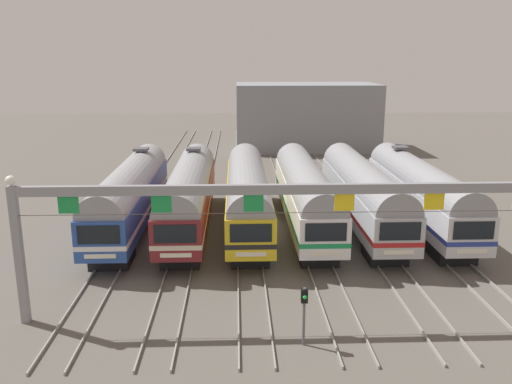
{
  "coord_description": "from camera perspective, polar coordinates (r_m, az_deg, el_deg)",
  "views": [
    {
      "loc": [
        -2.78,
        -36.58,
        12.0
      ],
      "look_at": [
        -1.32,
        3.08,
        1.92
      ],
      "focal_mm": 37.63,
      "sensor_mm": 36.0,
      "label": 1
    }
  ],
  "objects": [
    {
      "name": "catenary_gantry",
      "position": [
        24.18,
        4.58,
        -1.75
      ],
      "size": [
        25.7,
        0.44,
        6.97
      ],
      "color": "gray",
      "rests_on": "ground"
    },
    {
      "name": "commuter_train_blue",
      "position": [
        38.48,
        -13.2,
        -0.14
      ],
      "size": [
        2.88,
        18.06,
        5.05
      ],
      "color": "#284C9E",
      "rests_on": "ground"
    },
    {
      "name": "commuter_train_stainless",
      "position": [
        38.78,
        11.25,
        0.08
      ],
      "size": [
        2.88,
        18.06,
        4.77
      ],
      "color": "#B2B5BA",
      "rests_on": "ground"
    },
    {
      "name": "commuter_train_white",
      "position": [
        38.05,
        5.25,
        0.03
      ],
      "size": [
        2.88,
        18.06,
        4.77
      ],
      "color": "white",
      "rests_on": "ground"
    },
    {
      "name": "commuter_train_silver",
      "position": [
        39.93,
        16.98,
        0.14
      ],
      "size": [
        2.88,
        18.06,
        5.05
      ],
      "color": "silver",
      "rests_on": "ground"
    },
    {
      "name": "track_bed",
      "position": [
        54.96,
        0.84,
        1.72
      ],
      "size": [
        21.97,
        70.0,
        0.15
      ],
      "color": "gray",
      "rests_on": "ground"
    },
    {
      "name": "yard_signal_mast",
      "position": [
        23.09,
        5.14,
        -11.9
      ],
      "size": [
        0.28,
        0.35,
        2.63
      ],
      "color": "#59595E",
      "rests_on": "ground"
    },
    {
      "name": "commuter_train_maroon",
      "position": [
        37.9,
        -7.12,
        -0.08
      ],
      "size": [
        2.88,
        18.06,
        5.05
      ],
      "color": "maroon",
      "rests_on": "ground"
    },
    {
      "name": "maintenance_building",
      "position": [
        71.91,
        5.32,
        8.01
      ],
      "size": [
        18.31,
        10.0,
        8.51
      ],
      "primitive_type": "cube",
      "color": "gray",
      "rests_on": "ground"
    },
    {
      "name": "ground_plane",
      "position": [
        38.6,
        2.13,
        -3.87
      ],
      "size": [
        160.0,
        160.0,
        0.0
      ],
      "primitive_type": "plane",
      "color": "#5B564F"
    },
    {
      "name": "commuter_train_yellow",
      "position": [
        37.75,
        -0.93,
        -0.03
      ],
      "size": [
        2.88,
        18.06,
        4.77
      ],
      "color": "gold",
      "rests_on": "ground"
    }
  ]
}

